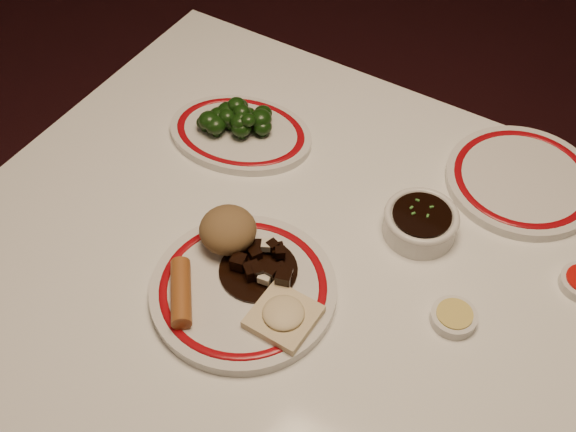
% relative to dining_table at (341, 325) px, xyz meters
% --- Properties ---
extents(dining_table, '(1.20, 0.90, 0.75)m').
position_rel_dining_table_xyz_m(dining_table, '(0.00, 0.00, 0.00)').
color(dining_table, white).
rests_on(dining_table, ground).
extents(main_plate, '(0.27, 0.27, 0.02)m').
position_rel_dining_table_xyz_m(main_plate, '(-0.12, -0.08, 0.10)').
color(main_plate, silver).
rests_on(main_plate, dining_table).
extents(rice_mound, '(0.08, 0.08, 0.06)m').
position_rel_dining_table_xyz_m(rice_mound, '(-0.18, -0.03, 0.14)').
color(rice_mound, brown).
rests_on(rice_mound, main_plate).
extents(spring_roll, '(0.09, 0.10, 0.03)m').
position_rel_dining_table_xyz_m(spring_roll, '(-0.18, -0.14, 0.12)').
color(spring_roll, '#A25B27').
rests_on(spring_roll, main_plate).
extents(fried_wonton, '(0.08, 0.08, 0.02)m').
position_rel_dining_table_xyz_m(fried_wonton, '(-0.04, -0.10, 0.12)').
color(fried_wonton, beige).
rests_on(fried_wonton, main_plate).
extents(stirfry_heap, '(0.11, 0.11, 0.03)m').
position_rel_dining_table_xyz_m(stirfry_heap, '(-0.11, -0.04, 0.12)').
color(stirfry_heap, black).
rests_on(stirfry_heap, main_plate).
extents(broccoli_plate, '(0.28, 0.25, 0.02)m').
position_rel_dining_table_xyz_m(broccoli_plate, '(-0.30, 0.18, 0.10)').
color(broccoli_plate, silver).
rests_on(broccoli_plate, dining_table).
extents(broccoli_pile, '(0.12, 0.10, 0.05)m').
position_rel_dining_table_xyz_m(broccoli_pile, '(-0.31, 0.19, 0.13)').
color(broccoli_pile, '#23471C').
rests_on(broccoli_pile, broccoli_plate).
extents(soy_bowl, '(0.11, 0.11, 0.04)m').
position_rel_dining_table_xyz_m(soy_bowl, '(0.04, 0.15, 0.11)').
color(soy_bowl, silver).
rests_on(soy_bowl, dining_table).
extents(mustard_dish, '(0.06, 0.06, 0.02)m').
position_rel_dining_table_xyz_m(mustard_dish, '(0.15, 0.03, 0.10)').
color(mustard_dish, silver).
rests_on(mustard_dish, dining_table).
extents(far_plate, '(0.32, 0.32, 0.02)m').
position_rel_dining_table_xyz_m(far_plate, '(0.14, 0.33, 0.10)').
color(far_plate, silver).
rests_on(far_plate, dining_table).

